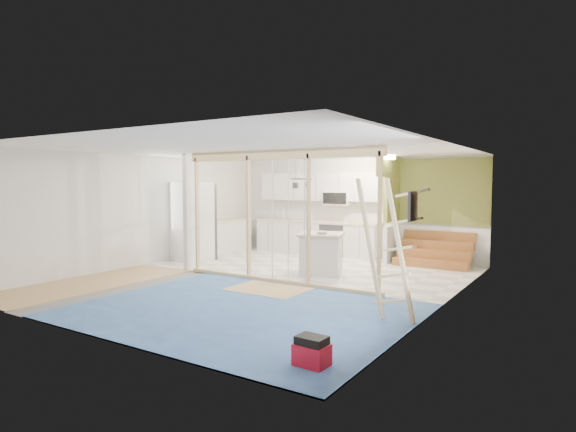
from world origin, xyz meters
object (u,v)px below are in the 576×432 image
Objects in this scene: ladder at (389,249)px; toolbox at (312,352)px; fridge at (191,222)px; island at (321,254)px.

toolbox is at bearing -87.25° from ladder.
toolbox is at bearing -22.83° from fridge.
island is 5.19m from toolbox.
ladder reaches higher than island.
ladder is at bearing -65.71° from island.
fridge is 0.98× the size of ladder.
island is 3.56m from ladder.
fridge is at bearing 162.92° from ladder.
fridge is 7.54m from toolbox.
ladder is (0.05, 2.08, 0.87)m from toolbox.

